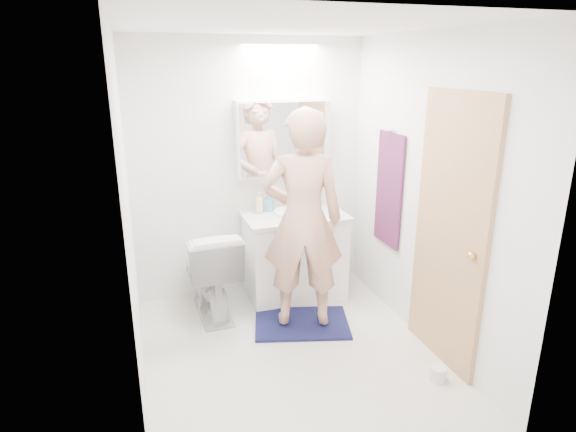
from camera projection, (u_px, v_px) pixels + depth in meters
name	position (u px, v px, depth m)	size (l,w,h in m)	color
floor	(292.00, 354.00, 3.81)	(2.50, 2.50, 0.00)	silver
ceiling	(293.00, 25.00, 3.08)	(2.50, 2.50, 0.00)	white
wall_back	(250.00, 170.00, 4.58)	(2.50, 2.50, 0.00)	white
wall_front	(375.00, 278.00, 2.31)	(2.50, 2.50, 0.00)	white
wall_left	(129.00, 222.00, 3.12)	(2.50, 2.50, 0.00)	white
wall_right	(427.00, 194.00, 3.77)	(2.50, 2.50, 0.00)	white
vanity_cabinet	(294.00, 257.00, 4.67)	(0.90, 0.55, 0.78)	white
countertop	(295.00, 216.00, 4.54)	(0.95, 0.58, 0.04)	silver
sink_basin	(294.00, 212.00, 4.56)	(0.36, 0.36, 0.03)	white
faucet	(287.00, 200.00, 4.71)	(0.02, 0.02, 0.16)	silver
medicine_cabinet	(283.00, 138.00, 4.51)	(0.88, 0.14, 0.70)	white
mirror_panel	(286.00, 139.00, 4.44)	(0.84, 0.01, 0.66)	silver
toilet	(210.00, 271.00, 4.32)	(0.46, 0.80, 0.82)	silver
bath_rug	(302.00, 323.00, 4.23)	(0.80, 0.55, 0.02)	#13173D
person	(303.00, 220.00, 3.94)	(0.66, 0.43, 1.81)	tan
door	(450.00, 233.00, 3.50)	(0.04, 0.80, 2.00)	tan
door_knob	(472.00, 256.00, 3.24)	(0.06, 0.06, 0.06)	gold
towel	(389.00, 190.00, 4.29)	(0.02, 0.42, 1.00)	#121F3A
towel_hook	(391.00, 130.00, 4.13)	(0.02, 0.02, 0.07)	silver
soap_bottle_a	(259.00, 203.00, 4.56)	(0.08, 0.08, 0.20)	#E6E494
soap_bottle_b	(269.00, 202.00, 4.61)	(0.08, 0.08, 0.18)	#5595B6
toothbrush_cup	(309.00, 204.00, 4.73)	(0.09, 0.09, 0.09)	#3B42B3
toilet_paper_roll	(438.00, 374.00, 3.49)	(0.11, 0.11, 0.10)	silver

